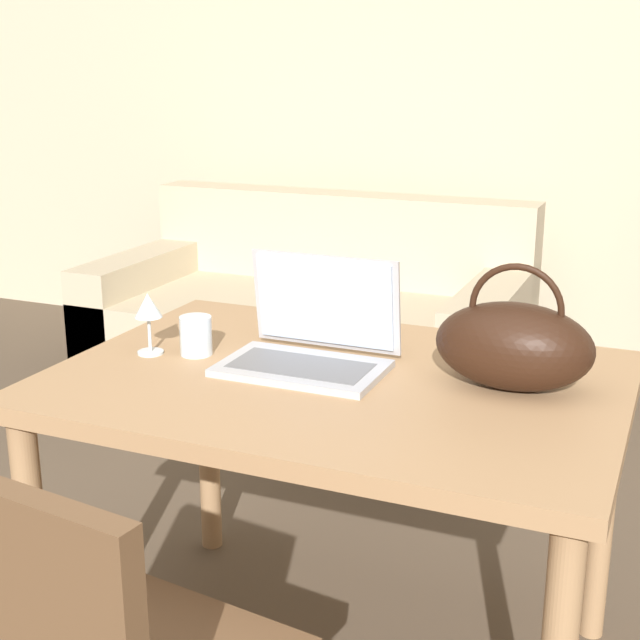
{
  "coord_description": "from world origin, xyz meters",
  "views": [
    {
      "loc": [
        0.54,
        -0.99,
        1.39
      ],
      "look_at": [
        -0.18,
        0.69,
        0.86
      ],
      "focal_mm": 50.0,
      "sensor_mm": 36.0,
      "label": 1
    }
  ],
  "objects": [
    {
      "name": "handbag",
      "position": [
        0.23,
        0.76,
        0.83
      ],
      "size": [
        0.33,
        0.19,
        0.27
      ],
      "color": "black",
      "rests_on": "dining_table"
    },
    {
      "name": "couch",
      "position": [
        -0.94,
        2.39,
        0.28
      ],
      "size": [
        1.79,
        0.96,
        0.82
      ],
      "color": "#C1B293",
      "rests_on": "ground_plane"
    },
    {
      "name": "drinking_glass",
      "position": [
        -0.49,
        0.69,
        0.78
      ],
      "size": [
        0.07,
        0.07,
        0.09
      ],
      "color": "silver",
      "rests_on": "dining_table"
    },
    {
      "name": "wine_glass",
      "position": [
        -0.59,
        0.66,
        0.84
      ],
      "size": [
        0.06,
        0.06,
        0.14
      ],
      "color": "silver",
      "rests_on": "dining_table"
    },
    {
      "name": "laptop",
      "position": [
        -0.22,
        0.74,
        0.8
      ],
      "size": [
        0.36,
        0.27,
        0.24
      ],
      "color": "#ADADB2",
      "rests_on": "dining_table"
    },
    {
      "name": "dining_table",
      "position": [
        -0.14,
        0.69,
        0.65
      ],
      "size": [
        1.21,
        0.86,
        0.74
      ],
      "color": "#A87F56",
      "rests_on": "ground_plane"
    },
    {
      "name": "wall_back",
      "position": [
        0.0,
        3.1,
        1.35
      ],
      "size": [
        10.0,
        0.06,
        2.7
      ],
      "color": "beige",
      "rests_on": "ground_plane"
    }
  ]
}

